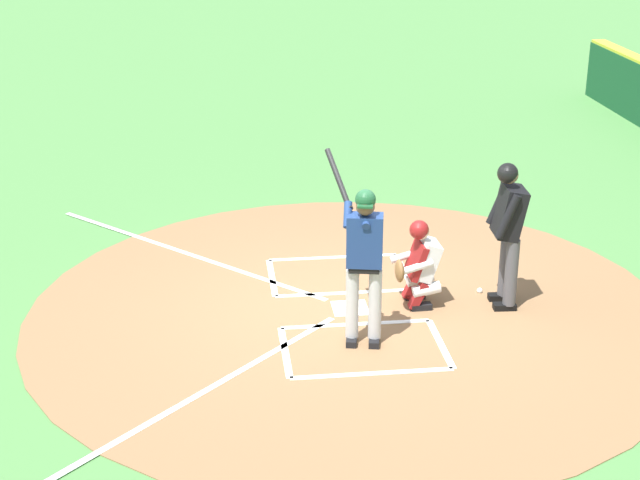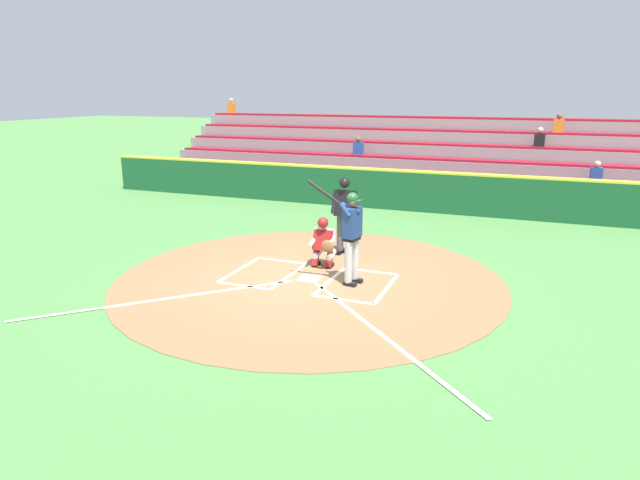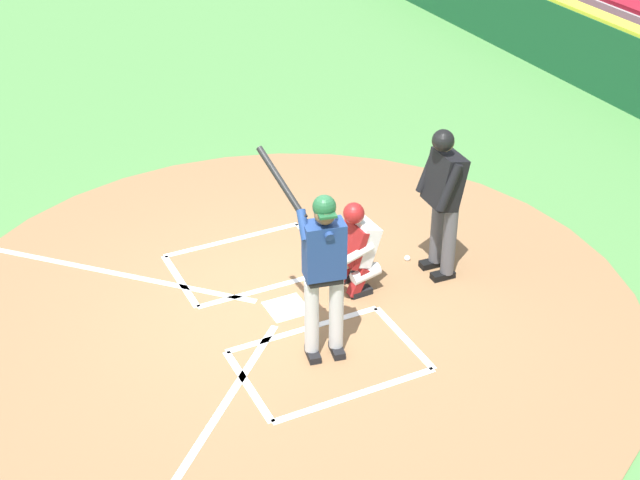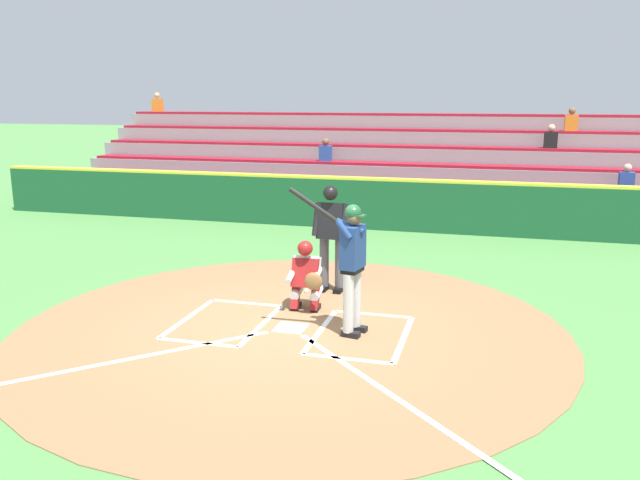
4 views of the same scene
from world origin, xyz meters
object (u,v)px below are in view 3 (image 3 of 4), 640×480
catcher (355,246)px  plate_umpire (443,193)px  baseball (407,258)px  batter (323,265)px

catcher → plate_umpire: bearing=-97.1°
baseball → catcher: bearing=106.4°
plate_umpire → baseball: (0.39, 0.18, -1.04)m
plate_umpire → batter: bearing=112.3°
catcher → baseball: bearing=-73.6°
batter → catcher: 1.35m
catcher → batter: bearing=136.9°
batter → catcher: size_ratio=1.88×
catcher → plate_umpire: 1.17m
catcher → plate_umpire: size_ratio=0.61×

